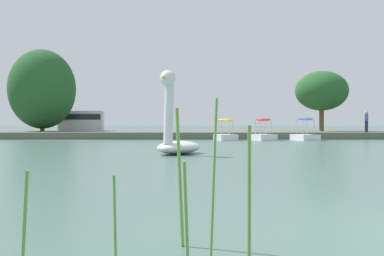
% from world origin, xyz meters
% --- Properties ---
extents(shore_bank_far, '(143.87, 18.36, 0.53)m').
position_xyz_m(shore_bank_far, '(0.00, 40.00, 0.27)').
color(shore_bank_far, '#5B6051').
rests_on(shore_bank_far, ground_plane).
extents(swan_boat, '(2.39, 2.93, 3.24)m').
position_xyz_m(swan_boat, '(-3.20, 13.59, 0.74)').
color(swan_boat, white).
rests_on(swan_boat, ground_plane).
extents(pedal_boat_yellow, '(1.67, 2.59, 1.58)m').
position_xyz_m(pedal_boat_yellow, '(-0.07, 29.01, 0.42)').
color(pedal_boat_yellow, white).
rests_on(pedal_boat_yellow, ground_plane).
extents(pedal_boat_red, '(1.77, 2.36, 1.61)m').
position_xyz_m(pedal_boat_red, '(2.65, 28.79, 0.43)').
color(pedal_boat_red, white).
rests_on(pedal_boat_red, ground_plane).
extents(pedal_boat_blue, '(1.78, 2.56, 1.66)m').
position_xyz_m(pedal_boat_blue, '(5.73, 29.04, 0.46)').
color(pedal_boat_blue, white).
rests_on(pedal_boat_blue, ground_plane).
extents(tree_willow_near_path, '(8.37, 8.37, 7.38)m').
position_xyz_m(tree_willow_near_path, '(-15.98, 37.13, 4.34)').
color(tree_willow_near_path, brown).
rests_on(tree_willow_near_path, shore_bank_far).
extents(tree_sapling_by_fence, '(6.70, 6.71, 5.47)m').
position_xyz_m(tree_sapling_by_fence, '(9.37, 37.52, 4.20)').
color(tree_sapling_by_fence, brown).
rests_on(tree_sapling_by_fence, shore_bank_far).
extents(person_on_path, '(0.28, 0.28, 1.71)m').
position_xyz_m(person_on_path, '(11.39, 32.06, 1.50)').
color(person_on_path, black).
rests_on(person_on_path, shore_bank_far).
extents(parked_van, '(4.39, 2.04, 1.92)m').
position_xyz_m(parked_van, '(-13.37, 41.08, 1.58)').
color(parked_van, silver).
rests_on(parked_van, shore_bank_far).
extents(reed_clump_foreground, '(3.83, 1.63, 1.42)m').
position_xyz_m(reed_clump_foreground, '(-2.26, -0.63, 0.58)').
color(reed_clump_foreground, '#669942').
rests_on(reed_clump_foreground, ground_plane).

